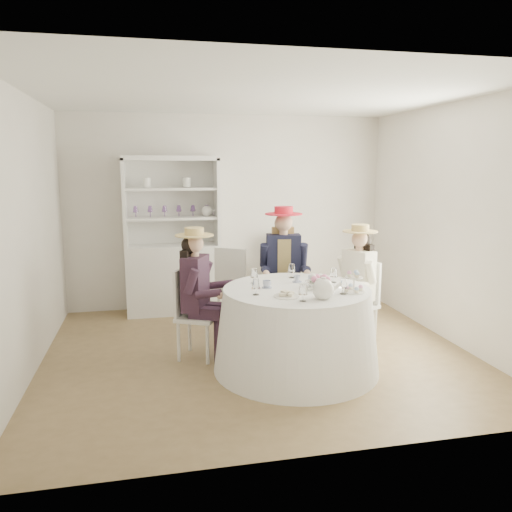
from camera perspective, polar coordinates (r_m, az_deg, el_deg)
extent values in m
plane|color=brown|center=(5.52, 0.22, -10.98)|extent=(4.50, 4.50, 0.00)
plane|color=white|center=(5.19, 0.24, 18.02)|extent=(4.50, 4.50, 0.00)
plane|color=silver|center=(7.14, -3.20, 5.02)|extent=(4.50, 0.00, 4.50)
plane|color=silver|center=(3.28, 7.68, -1.21)|extent=(4.50, 0.00, 4.50)
plane|color=silver|center=(5.20, -24.81, 2.14)|extent=(0.00, 4.50, 4.50)
plane|color=silver|center=(6.07, 21.50, 3.41)|extent=(0.00, 4.50, 4.50)
cone|color=white|center=(5.00, 4.60, -8.40)|extent=(1.63, 1.63, 0.80)
cylinder|color=white|center=(4.88, 4.66, -3.81)|extent=(1.43, 1.43, 0.02)
cube|color=silver|center=(6.95, -9.38, -2.57)|extent=(1.34, 0.87, 0.94)
cube|color=silver|center=(7.01, -9.72, 6.20)|extent=(1.20, 0.47, 1.15)
cube|color=silver|center=(6.78, -9.79, 10.95)|extent=(1.34, 0.87, 0.06)
cube|color=silver|center=(6.80, -14.79, 5.89)|extent=(0.20, 0.46, 1.15)
cube|color=silver|center=(6.85, -4.52, 6.22)|extent=(0.20, 0.46, 1.15)
cube|color=silver|center=(6.82, -9.59, 4.32)|extent=(1.25, 0.80, 0.03)
cube|color=silver|center=(6.79, -9.68, 7.58)|extent=(1.25, 0.80, 0.03)
sphere|color=white|center=(6.85, -5.64, 5.15)|extent=(0.15, 0.15, 0.15)
cube|color=silver|center=(7.20, 2.92, -2.88)|extent=(0.61, 0.61, 0.73)
cylinder|color=black|center=(7.10, 2.96, 1.23)|extent=(0.33, 0.33, 0.32)
cube|color=silver|center=(5.29, -6.67, -6.95)|extent=(0.52, 0.52, 0.04)
cylinder|color=silver|center=(5.17, -5.57, -9.98)|extent=(0.04, 0.04, 0.43)
cylinder|color=silver|center=(5.45, -4.47, -8.88)|extent=(0.04, 0.04, 0.43)
cylinder|color=silver|center=(5.27, -8.84, -9.63)|extent=(0.04, 0.04, 0.43)
cylinder|color=silver|center=(5.55, -7.59, -8.58)|extent=(0.04, 0.04, 0.43)
cube|color=silver|center=(5.28, -8.53, -4.04)|extent=(0.19, 0.35, 0.49)
cube|color=black|center=(5.20, -6.95, -3.10)|extent=(0.33, 0.40, 0.57)
cube|color=black|center=(5.14, -5.79, -6.50)|extent=(0.36, 0.26, 0.12)
cylinder|color=black|center=(5.19, -4.28, -9.73)|extent=(0.10, 0.10, 0.45)
cylinder|color=black|center=(4.98, -7.36, -2.88)|extent=(0.19, 0.15, 0.27)
cube|color=black|center=(5.30, -5.15, -5.97)|extent=(0.36, 0.26, 0.12)
cylinder|color=black|center=(5.35, -3.69, -9.11)|extent=(0.10, 0.10, 0.45)
cylinder|color=black|center=(5.35, -5.82, -1.93)|extent=(0.19, 0.15, 0.27)
cylinder|color=#D8A889|center=(5.14, -7.03, 0.20)|extent=(0.09, 0.09, 0.08)
sphere|color=#D8A889|center=(5.12, -7.05, 1.39)|extent=(0.19, 0.19, 0.19)
sphere|color=black|center=(5.14, -7.51, 1.25)|extent=(0.19, 0.19, 0.19)
cube|color=black|center=(5.19, -7.81, -1.26)|extent=(0.17, 0.25, 0.37)
cylinder|color=tan|center=(5.11, -7.07, 2.37)|extent=(0.39, 0.39, 0.01)
cylinder|color=tan|center=(5.10, -7.08, 2.81)|extent=(0.20, 0.20, 0.08)
cube|color=silver|center=(5.97, 3.11, -4.40)|extent=(0.50, 0.50, 0.04)
cylinder|color=silver|center=(5.86, 1.55, -7.23)|extent=(0.04, 0.04, 0.48)
cylinder|color=silver|center=(5.89, 4.96, -7.16)|extent=(0.04, 0.04, 0.48)
cylinder|color=silver|center=(6.19, 1.31, -6.26)|extent=(0.04, 0.04, 0.48)
cylinder|color=silver|center=(6.22, 4.53, -6.20)|extent=(0.04, 0.04, 0.48)
cube|color=silver|center=(6.09, 2.95, -1.26)|extent=(0.41, 0.10, 0.54)
cube|color=#191B32|center=(5.90, 3.13, -0.56)|extent=(0.42, 0.28, 0.63)
cube|color=tan|center=(5.90, 3.13, -0.56)|extent=(0.19, 0.26, 0.54)
cube|color=#191B32|center=(5.81, 2.29, -3.91)|extent=(0.20, 0.39, 0.13)
cylinder|color=#191B32|center=(5.75, 2.40, -7.44)|extent=(0.11, 0.11, 0.50)
cylinder|color=#191B32|center=(5.83, 0.97, 0.08)|extent=(0.13, 0.20, 0.30)
cube|color=#191B32|center=(5.83, 4.21, -3.88)|extent=(0.20, 0.39, 0.13)
cylinder|color=#191B32|center=(5.77, 4.35, -7.39)|extent=(0.11, 0.11, 0.50)
cylinder|color=#191B32|center=(5.87, 5.37, 0.11)|extent=(0.13, 0.20, 0.30)
cylinder|color=#D8A889|center=(5.85, 3.16, 2.69)|extent=(0.10, 0.10, 0.09)
sphere|color=#D8A889|center=(5.83, 3.17, 3.86)|extent=(0.21, 0.21, 0.21)
sphere|color=tan|center=(5.88, 3.12, 3.75)|extent=(0.21, 0.21, 0.21)
cube|color=tan|center=(5.95, 3.06, 1.35)|extent=(0.27, 0.13, 0.41)
cylinder|color=red|center=(5.82, 3.18, 4.82)|extent=(0.44, 0.44, 0.01)
cylinder|color=red|center=(5.82, 3.19, 5.24)|extent=(0.22, 0.22, 0.09)
cube|color=silver|center=(5.79, 11.38, -5.61)|extent=(0.51, 0.51, 0.04)
cylinder|color=silver|center=(5.85, 9.14, -7.66)|extent=(0.03, 0.03, 0.43)
cylinder|color=silver|center=(5.65, 11.39, -8.38)|extent=(0.03, 0.03, 0.43)
cylinder|color=silver|center=(6.06, 11.22, -7.07)|extent=(0.03, 0.03, 0.43)
cylinder|color=silver|center=(5.87, 13.45, -7.75)|extent=(0.03, 0.03, 0.43)
cube|color=silver|center=(5.85, 12.62, -2.85)|extent=(0.18, 0.35, 0.48)
cube|color=white|center=(5.72, 11.64, -2.13)|extent=(0.32, 0.40, 0.56)
cube|color=white|center=(5.75, 9.98, -4.89)|extent=(0.35, 0.25, 0.12)
cylinder|color=white|center=(5.74, 8.94, -7.91)|extent=(0.10, 0.10, 0.44)
cylinder|color=white|center=(5.81, 9.95, -1.20)|extent=(0.19, 0.15, 0.27)
cube|color=white|center=(5.63, 11.26, -5.25)|extent=(0.35, 0.25, 0.12)
cylinder|color=white|center=(5.62, 10.21, -8.33)|extent=(0.10, 0.10, 0.44)
cylinder|color=white|center=(5.55, 12.92, -1.85)|extent=(0.19, 0.15, 0.27)
cylinder|color=#D8A889|center=(5.67, 11.74, 0.83)|extent=(0.09, 0.09, 0.08)
sphere|color=#D8A889|center=(5.65, 11.78, 1.90)|extent=(0.18, 0.18, 0.18)
sphere|color=black|center=(5.68, 12.07, 1.79)|extent=(0.18, 0.18, 0.18)
cube|color=black|center=(5.74, 12.21, -0.43)|extent=(0.17, 0.24, 0.37)
cylinder|color=tan|center=(5.64, 11.82, 2.77)|extent=(0.39, 0.39, 0.01)
cylinder|color=tan|center=(5.63, 11.83, 3.16)|extent=(0.19, 0.19, 0.08)
cube|color=silver|center=(6.24, -2.24, -3.86)|extent=(0.59, 0.59, 0.04)
cylinder|color=silver|center=(6.40, -0.22, -5.76)|extent=(0.04, 0.04, 0.47)
cylinder|color=silver|center=(6.52, -3.02, -5.47)|extent=(0.04, 0.04, 0.47)
cylinder|color=silver|center=(6.09, -1.36, -6.59)|extent=(0.04, 0.04, 0.47)
cylinder|color=silver|center=(6.22, -4.28, -6.25)|extent=(0.04, 0.04, 0.47)
cube|color=silver|center=(6.01, -2.96, -1.62)|extent=(0.36, 0.24, 0.53)
imported|color=white|center=(4.87, 1.26, -3.29)|extent=(0.09, 0.09, 0.07)
imported|color=white|center=(5.12, 4.71, -2.66)|extent=(0.07, 0.07, 0.06)
imported|color=white|center=(5.09, 6.48, -2.72)|extent=(0.12, 0.12, 0.07)
imported|color=white|center=(4.89, 7.08, -3.34)|extent=(0.26, 0.26, 0.06)
sphere|color=pink|center=(4.95, 7.81, -2.57)|extent=(0.06, 0.06, 0.06)
sphere|color=white|center=(4.98, 7.42, -2.48)|extent=(0.06, 0.06, 0.06)
sphere|color=pink|center=(4.98, 6.87, -2.48)|extent=(0.06, 0.06, 0.06)
sphere|color=white|center=(4.94, 6.58, -2.58)|extent=(0.06, 0.06, 0.06)
sphere|color=pink|center=(4.90, 6.75, -2.70)|extent=(0.06, 0.06, 0.06)
sphere|color=white|center=(4.88, 7.28, -2.75)|extent=(0.06, 0.06, 0.06)
sphere|color=pink|center=(4.91, 7.75, -2.69)|extent=(0.06, 0.06, 0.06)
sphere|color=white|center=(4.51, 7.69, -3.78)|extent=(0.20, 0.20, 0.20)
cylinder|color=white|center=(4.55, 9.12, -3.55)|extent=(0.12, 0.03, 0.09)
cylinder|color=white|center=(4.49, 7.72, -2.56)|extent=(0.04, 0.04, 0.02)
cylinder|color=white|center=(4.56, 3.52, -4.61)|extent=(0.24, 0.24, 0.01)
cube|color=beige|center=(4.53, 3.02, -4.43)|extent=(0.05, 0.04, 0.03)
cube|color=beige|center=(4.55, 3.52, -4.20)|extent=(0.06, 0.05, 0.03)
cube|color=beige|center=(4.58, 4.01, -4.25)|extent=(0.07, 0.06, 0.03)
cube|color=beige|center=(4.58, 3.18, -4.10)|extent=(0.06, 0.06, 0.03)
cube|color=beige|center=(4.53, 3.98, -4.43)|extent=(0.06, 0.07, 0.03)
cylinder|color=white|center=(4.80, 11.08, -4.02)|extent=(0.21, 0.21, 0.01)
cylinder|color=white|center=(4.79, 11.10, -3.26)|extent=(0.02, 0.02, 0.14)
cylinder|color=white|center=(4.77, 11.13, -2.42)|extent=(0.16, 0.16, 0.01)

